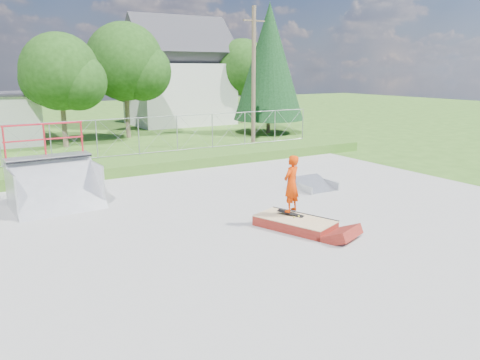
# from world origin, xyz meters

# --- Properties ---
(ground) EXTENTS (120.00, 120.00, 0.00)m
(ground) POSITION_xyz_m (0.00, 0.00, 0.00)
(ground) COLOR #305919
(ground) RESTS_ON ground
(concrete_pad) EXTENTS (20.00, 16.00, 0.04)m
(concrete_pad) POSITION_xyz_m (0.00, 0.00, 0.02)
(concrete_pad) COLOR #989895
(concrete_pad) RESTS_ON ground
(grass_berm) EXTENTS (24.00, 3.00, 0.50)m
(grass_berm) POSITION_xyz_m (0.00, 9.50, 0.25)
(grass_berm) COLOR #305919
(grass_berm) RESTS_ON ground
(grind_box) EXTENTS (1.84, 2.52, 0.34)m
(grind_box) POSITION_xyz_m (0.66, -0.97, 0.17)
(grind_box) COLOR maroon
(grind_box) RESTS_ON concrete_pad
(quarter_pipe) EXTENTS (2.86, 2.46, 2.73)m
(quarter_pipe) POSITION_xyz_m (-4.82, 4.83, 1.37)
(quarter_pipe) COLOR #A9ACB1
(quarter_pipe) RESTS_ON concrete_pad
(flat_bank_ramp) EXTENTS (1.36, 1.45, 0.41)m
(flat_bank_ramp) POSITION_xyz_m (4.13, 2.31, 0.21)
(flat_bank_ramp) COLOR #A9ACB1
(flat_bank_ramp) RESTS_ON concrete_pad
(skateboard) EXTENTS (0.61, 0.79, 0.13)m
(skateboard) POSITION_xyz_m (0.73, -0.67, 0.38)
(skateboard) COLOR black
(skateboard) RESTS_ON grind_box
(skater) EXTENTS (0.71, 0.59, 1.67)m
(skater) POSITION_xyz_m (0.73, -0.67, 1.22)
(skater) COLOR red
(skater) RESTS_ON grind_box
(chain_link_fence) EXTENTS (20.00, 0.06, 1.80)m
(chain_link_fence) POSITION_xyz_m (0.00, 10.50, 1.40)
(chain_link_fence) COLOR gray
(chain_link_fence) RESTS_ON grass_berm
(gable_house) EXTENTS (8.40, 6.08, 8.94)m
(gable_house) POSITION_xyz_m (9.00, 26.00, 3.84)
(gable_house) COLOR silver
(gable_house) RESTS_ON ground
(utility_pole) EXTENTS (0.24, 0.24, 8.00)m
(utility_pole) POSITION_xyz_m (7.50, 12.00, 4.00)
(utility_pole) COLOR brown
(utility_pole) RESTS_ON ground
(tree_left_near) EXTENTS (4.76, 4.48, 6.65)m
(tree_left_near) POSITION_xyz_m (-1.75, 17.83, 4.24)
(tree_left_near) COLOR brown
(tree_left_near) RESTS_ON ground
(tree_center) EXTENTS (5.44, 5.12, 7.60)m
(tree_center) POSITION_xyz_m (2.78, 19.81, 4.85)
(tree_center) COLOR brown
(tree_center) RESTS_ON ground
(tree_right_far) EXTENTS (5.10, 4.80, 7.12)m
(tree_right_far) POSITION_xyz_m (14.27, 23.82, 4.54)
(tree_right_far) COLOR brown
(tree_right_far) RESTS_ON ground
(tree_back_mid) EXTENTS (4.08, 3.84, 5.70)m
(tree_back_mid) POSITION_xyz_m (5.21, 27.86, 3.63)
(tree_back_mid) COLOR brown
(tree_back_mid) RESTS_ON ground
(conifer_tree) EXTENTS (5.04, 5.04, 9.10)m
(conifer_tree) POSITION_xyz_m (12.00, 17.00, 5.05)
(conifer_tree) COLOR brown
(conifer_tree) RESTS_ON ground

